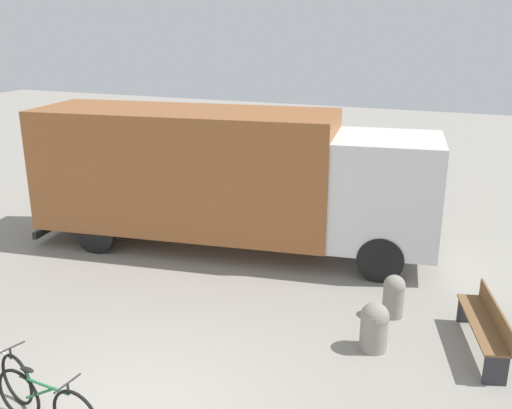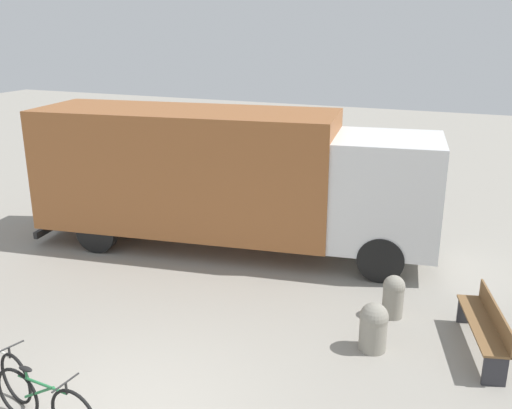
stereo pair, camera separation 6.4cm
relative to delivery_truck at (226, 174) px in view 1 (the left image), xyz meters
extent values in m
cube|color=#99592D|center=(-0.93, -0.13, 0.07)|extent=(6.98, 3.17, 2.70)
cube|color=silver|center=(3.49, 0.49, -0.13)|extent=(2.47, 2.45, 2.30)
cube|color=black|center=(-4.32, -0.60, -1.49)|extent=(0.40, 2.14, 0.16)
cylinder|color=black|center=(3.36, 1.45, -1.28)|extent=(0.97, 0.41, 0.94)
cylinder|color=black|center=(3.62, -0.47, -1.28)|extent=(0.97, 0.41, 0.94)
cylinder|color=black|center=(-2.90, 0.57, -1.28)|extent=(0.97, 0.41, 0.94)
cylinder|color=black|center=(-2.63, -1.35, -1.28)|extent=(0.97, 0.41, 0.94)
cube|color=brown|center=(5.59, -2.50, -1.27)|extent=(0.87, 1.97, 0.03)
cube|color=brown|center=(5.76, -2.45, -1.11)|extent=(0.51, 1.88, 0.35)
cube|color=#2D2D33|center=(5.81, -3.39, -1.52)|extent=(0.34, 0.13, 0.47)
cube|color=#2D2D33|center=(5.36, -1.61, -1.52)|extent=(0.34, 0.13, 0.47)
torus|color=black|center=(-0.25, -6.27, -1.38)|extent=(0.73, 0.25, 0.75)
cylinder|color=black|center=(-0.32, -6.25, -1.00)|extent=(0.03, 0.03, 0.16)
cylinder|color=black|center=(-0.32, -6.25, -0.93)|extent=(0.15, 0.43, 0.02)
torus|color=black|center=(0.02, -6.52, -1.38)|extent=(0.75, 0.11, 0.75)
cylinder|color=#26723F|center=(0.51, -6.56, -1.08)|extent=(0.83, 0.11, 0.04)
cylinder|color=#26723F|center=(0.43, -6.56, -1.22)|extent=(0.56, 0.08, 0.35)
cylinder|color=#26723F|center=(0.24, -6.54, -1.02)|extent=(0.03, 0.03, 0.12)
ellipsoid|color=black|center=(0.24, -6.54, -0.94)|extent=(0.23, 0.11, 0.05)
cylinder|color=black|center=(0.92, -6.60, -1.00)|extent=(0.03, 0.03, 0.16)
cylinder|color=black|center=(0.92, -6.60, -0.93)|extent=(0.06, 0.44, 0.02)
cylinder|color=gray|center=(4.00, -3.09, -1.47)|extent=(0.44, 0.44, 0.58)
sphere|color=gray|center=(4.00, -3.09, -1.18)|extent=(0.46, 0.46, 0.46)
cylinder|color=gray|center=(4.11, -1.87, -1.46)|extent=(0.37, 0.37, 0.59)
sphere|color=gray|center=(4.11, -1.87, -1.17)|extent=(0.39, 0.39, 0.39)
camera|label=1|loc=(5.26, -11.24, 3.25)|focal=40.00mm
camera|label=2|loc=(5.32, -11.21, 3.25)|focal=40.00mm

